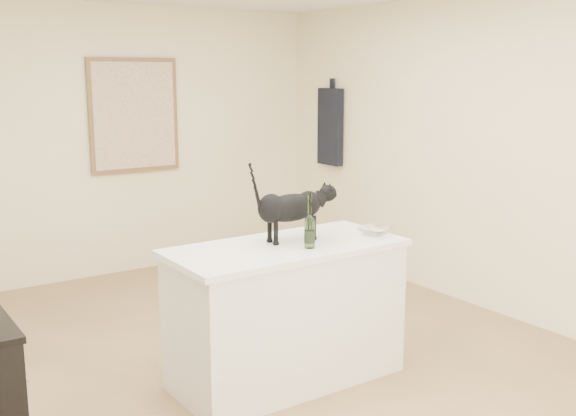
{
  "coord_description": "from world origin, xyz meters",
  "views": [
    {
      "loc": [
        -2.23,
        -3.63,
        1.96
      ],
      "look_at": [
        0.15,
        -0.15,
        1.12
      ],
      "focal_mm": 42.53,
      "sensor_mm": 36.0,
      "label": 1
    }
  ],
  "objects": [
    {
      "name": "island_top",
      "position": [
        0.1,
        -0.2,
        0.88
      ],
      "size": [
        1.5,
        0.7,
        0.04
      ],
      "primitive_type": "cube",
      "color": "white",
      "rests_on": "island_base"
    },
    {
      "name": "artwork_canvas",
      "position": [
        0.3,
        2.7,
        1.55
      ],
      "size": [
        0.82,
        0.0,
        1.02
      ],
      "primitive_type": "cube",
      "color": "beige",
      "rests_on": "wall_back"
    },
    {
      "name": "artwork_frame",
      "position": [
        0.3,
        2.72,
        1.55
      ],
      "size": [
        0.9,
        0.03,
        1.1
      ],
      "primitive_type": "cube",
      "color": "brown",
      "rests_on": "wall_back"
    },
    {
      "name": "glass_bowl",
      "position": [
        0.73,
        -0.32,
        0.93
      ],
      "size": [
        0.26,
        0.26,
        0.05
      ],
      "primitive_type": "imported",
      "rotation": [
        0.0,
        0.0,
        0.26
      ],
      "color": "white",
      "rests_on": "island_top"
    },
    {
      "name": "wine_bottle",
      "position": [
        0.17,
        -0.35,
        1.05
      ],
      "size": [
        0.08,
        0.08,
        0.31
      ],
      "primitive_type": "cylinder",
      "rotation": [
        0.0,
        0.0,
        -0.25
      ],
      "color": "#2A5120",
      "rests_on": "island_top"
    },
    {
      "name": "wall_back",
      "position": [
        0.0,
        2.75,
        1.3
      ],
      "size": [
        4.5,
        0.0,
        4.5
      ],
      "primitive_type": "plane",
      "rotation": [
        1.57,
        0.0,
        0.0
      ],
      "color": "#FFEDC5",
      "rests_on": "ground"
    },
    {
      "name": "wall_right",
      "position": [
        2.25,
        0.0,
        1.3
      ],
      "size": [
        0.0,
        5.5,
        5.5
      ],
      "primitive_type": "plane",
      "rotation": [
        1.57,
        0.0,
        -1.57
      ],
      "color": "#FFEDC5",
      "rests_on": "ground"
    },
    {
      "name": "floor",
      "position": [
        0.0,
        0.0,
        0.0
      ],
      "size": [
        5.5,
        5.5,
        0.0
      ],
      "primitive_type": "plane",
      "color": "#A47E57",
      "rests_on": "ground"
    },
    {
      "name": "black_cat",
      "position": [
        0.18,
        -0.14,
        1.09
      ],
      "size": [
        0.57,
        0.21,
        0.39
      ],
      "primitive_type": null,
      "rotation": [
        0.0,
        0.0,
        -0.08
      ],
      "color": "black",
      "rests_on": "island_top"
    },
    {
      "name": "island_base",
      "position": [
        0.1,
        -0.2,
        0.43
      ],
      "size": [
        1.44,
        0.67,
        0.86
      ],
      "primitive_type": "cube",
      "color": "white",
      "rests_on": "floor"
    },
    {
      "name": "hanging_garment",
      "position": [
        2.19,
        2.05,
        1.4
      ],
      "size": [
        0.08,
        0.34,
        0.8
      ],
      "primitive_type": "cube",
      "color": "black",
      "rests_on": "wall_right"
    }
  ]
}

